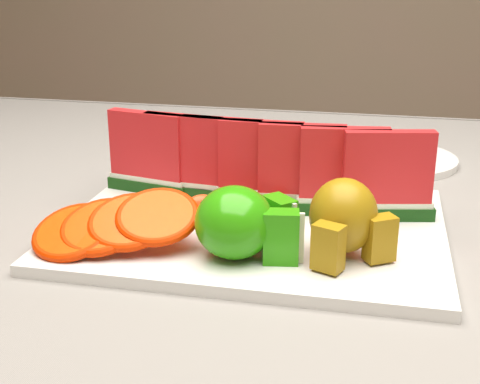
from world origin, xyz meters
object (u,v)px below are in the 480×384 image
Objects in this scene: platter at (254,228)px; fork at (202,134)px; apple_cluster at (242,224)px; pear_cluster at (345,219)px; side_plate at (393,159)px.

fork is at bearing 112.86° from platter.
apple_cluster is 0.50m from fork.
apple_cluster is 0.60× the size of fork.
pear_cluster is 0.52m from fork.
fork is (-0.26, 0.45, -0.05)m from pear_cluster.
platter is at bearing -67.14° from fork.
fork is (-0.16, 0.38, -0.00)m from platter.
apple_cluster is (0.01, -0.08, 0.04)m from platter.
platter reaches higher than fork.
side_plate is (0.05, 0.36, -0.05)m from pear_cluster.
pear_cluster is 0.43× the size of side_plate.
platter is 2.10× the size of fork.
pear_cluster is at bearing -59.77° from fork.
platter is 4.58× the size of pear_cluster.
pear_cluster is at bearing 11.40° from apple_cluster.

